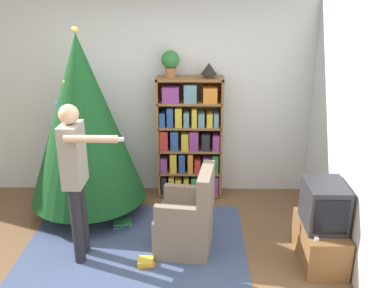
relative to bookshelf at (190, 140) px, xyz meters
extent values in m
plane|color=brown|center=(-0.53, -1.77, -0.78)|extent=(14.00, 14.00, 0.00)
cube|color=silver|center=(-0.53, 0.22, 0.52)|extent=(8.00, 0.10, 2.60)
cube|color=silver|center=(1.62, -1.77, 0.52)|extent=(0.10, 8.00, 2.60)
cube|color=#3D4C70|center=(-0.56, -1.35, -0.77)|extent=(2.36, 2.02, 0.01)
cube|color=brown|center=(-0.40, 0.01, 0.02)|extent=(0.03, 0.29, 1.59)
cube|color=brown|center=(0.41, 0.01, 0.02)|extent=(0.03, 0.29, 1.59)
cube|color=brown|center=(0.00, 0.01, 0.80)|extent=(0.83, 0.29, 0.03)
cube|color=brown|center=(0.00, 0.15, 0.02)|extent=(0.83, 0.01, 1.59)
cube|color=brown|center=(0.00, 0.01, -0.75)|extent=(0.80, 0.29, 0.03)
cube|color=#232328|center=(-0.33, -0.03, -0.61)|extent=(0.07, 0.20, 0.24)
cube|color=gold|center=(-0.24, -0.02, -0.61)|extent=(0.07, 0.24, 0.24)
cube|color=gold|center=(-0.15, -0.03, -0.63)|extent=(0.08, 0.21, 0.21)
cube|color=gold|center=(-0.04, -0.03, -0.62)|extent=(0.07, 0.21, 0.22)
cube|color=#2D7A42|center=(0.06, -0.01, -0.62)|extent=(0.07, 0.26, 0.23)
cube|color=#284C93|center=(0.15, -0.01, -0.63)|extent=(0.07, 0.25, 0.19)
cube|color=#5B899E|center=(0.25, -0.02, -0.63)|extent=(0.06, 0.24, 0.20)
cube|color=#843889|center=(0.34, -0.03, -0.61)|extent=(0.08, 0.21, 0.25)
cube|color=brown|center=(0.00, 0.01, -0.44)|extent=(0.80, 0.29, 0.03)
cube|color=#843889|center=(-0.33, -0.01, -0.32)|extent=(0.09, 0.24, 0.19)
cube|color=gold|center=(-0.21, -0.03, -0.29)|extent=(0.09, 0.20, 0.26)
cube|color=#284C93|center=(-0.10, -0.01, -0.29)|extent=(0.08, 0.24, 0.25)
cube|color=orange|center=(0.01, -0.01, -0.29)|extent=(0.07, 0.25, 0.26)
cube|color=#B22D28|center=(0.10, -0.03, -0.33)|extent=(0.08, 0.22, 0.18)
cube|color=#843889|center=(0.23, -0.02, -0.32)|extent=(0.10, 0.24, 0.20)
cube|color=#2D7A42|center=(0.33, -0.03, -0.30)|extent=(0.08, 0.20, 0.23)
cube|color=brown|center=(0.00, 0.01, -0.12)|extent=(0.80, 0.29, 0.03)
cube|color=#B22D28|center=(-0.32, -0.03, 0.02)|extent=(0.10, 0.22, 0.26)
cube|color=#284C93|center=(-0.19, -0.01, 0.02)|extent=(0.10, 0.24, 0.25)
cube|color=gold|center=(-0.06, -0.02, 0.00)|extent=(0.09, 0.23, 0.22)
cube|color=#843889|center=(0.06, -0.02, 0.02)|extent=(0.11, 0.23, 0.25)
cube|color=#232328|center=(0.21, 0.00, 0.00)|extent=(0.10, 0.28, 0.21)
cube|color=#843889|center=(0.34, -0.01, -0.01)|extent=(0.08, 0.25, 0.20)
cube|color=brown|center=(0.00, 0.01, 0.19)|extent=(0.80, 0.29, 0.03)
cube|color=#284C93|center=(-0.34, -0.01, 0.29)|extent=(0.07, 0.26, 0.17)
cube|color=#284C93|center=(-0.24, -0.02, 0.32)|extent=(0.08, 0.23, 0.24)
cube|color=gold|center=(-0.13, -0.03, 0.32)|extent=(0.08, 0.22, 0.24)
cube|color=#5B899E|center=(-0.04, -0.02, 0.30)|extent=(0.07, 0.24, 0.19)
cube|color=gold|center=(0.06, -0.02, 0.32)|extent=(0.07, 0.24, 0.23)
cube|color=#5B899E|center=(0.15, 0.00, 0.29)|extent=(0.08, 0.27, 0.17)
cube|color=gold|center=(0.25, -0.03, 0.29)|extent=(0.07, 0.22, 0.17)
cube|color=#5B899E|center=(0.33, 0.00, 0.29)|extent=(0.06, 0.27, 0.17)
cube|color=brown|center=(0.00, 0.01, 0.50)|extent=(0.80, 0.29, 0.03)
cube|color=#843889|center=(-0.23, -0.02, 0.61)|extent=(0.20, 0.23, 0.19)
cube|color=#5B899E|center=(0.01, -0.03, 0.63)|extent=(0.16, 0.21, 0.23)
cube|color=orange|center=(0.26, -0.01, 0.61)|extent=(0.17, 0.26, 0.19)
cube|color=brown|center=(1.34, -1.46, -0.57)|extent=(0.41, 0.74, 0.40)
cube|color=#28282D|center=(1.34, -1.46, -0.14)|extent=(0.38, 0.48, 0.45)
cube|color=black|center=(1.34, -1.71, -0.14)|extent=(0.31, 0.01, 0.35)
cube|color=white|center=(1.22, -1.69, -0.36)|extent=(0.04, 0.12, 0.02)
cylinder|color=#4C3323|center=(-1.22, -0.50, -0.73)|extent=(0.36, 0.36, 0.10)
cylinder|color=brown|center=(-1.22, -0.50, -0.62)|extent=(0.08, 0.08, 0.12)
cone|color=#14471E|center=(-1.22, -0.50, 0.42)|extent=(1.36, 1.36, 1.95)
sphere|color=gold|center=(-1.35, -0.60, 0.88)|extent=(0.04, 0.04, 0.04)
sphere|color=#335BB2|center=(-1.47, -0.53, 0.61)|extent=(0.07, 0.07, 0.07)
sphere|color=silver|center=(-1.50, -0.98, -0.31)|extent=(0.05, 0.05, 0.05)
sphere|color=#335BB2|center=(-1.50, -0.97, -0.26)|extent=(0.05, 0.05, 0.05)
sphere|color=gold|center=(-1.36, -0.26, 0.57)|extent=(0.06, 0.06, 0.06)
sphere|color=#335BB2|center=(-1.16, -0.33, 0.86)|extent=(0.05, 0.05, 0.05)
sphere|color=#335BB2|center=(-0.99, -0.29, 0.48)|extent=(0.05, 0.05, 0.05)
sphere|color=#E5CC4C|center=(-1.22, -0.50, 1.43)|extent=(0.07, 0.07, 0.07)
cube|color=#7A6B5B|center=(-0.04, -1.27, -0.57)|extent=(0.63, 0.63, 0.42)
cube|color=#7A6B5B|center=(0.19, -1.30, -0.11)|extent=(0.20, 0.57, 0.50)
cube|color=#7A6B5B|center=(0.00, -1.03, -0.26)|extent=(0.51, 0.15, 0.20)
cube|color=#7A6B5B|center=(-0.07, -1.51, -0.26)|extent=(0.51, 0.15, 0.20)
cylinder|color=#232328|center=(-1.08, -1.34, -0.37)|extent=(0.11, 0.11, 0.82)
cylinder|color=#232328|center=(-1.08, -1.52, -0.37)|extent=(0.11, 0.11, 0.82)
cube|color=gray|center=(-1.08, -1.43, 0.35)|extent=(0.18, 0.32, 0.62)
cylinder|color=#DBAD89|center=(-1.08, -1.23, 0.32)|extent=(0.07, 0.07, 0.49)
cylinder|color=#DBAD89|center=(-0.84, -1.63, 0.59)|extent=(0.48, 0.08, 0.07)
cube|color=white|center=(-0.60, -1.64, 0.59)|extent=(0.11, 0.04, 0.03)
sphere|color=#DBAD89|center=(-1.08, -1.43, 0.76)|extent=(0.19, 0.19, 0.19)
cylinder|color=#935B38|center=(-0.23, 0.01, 0.87)|extent=(0.14, 0.14, 0.12)
sphere|color=#2D7033|center=(-0.23, 0.01, 1.03)|extent=(0.22, 0.22, 0.22)
cylinder|color=#473828|center=(0.24, 0.01, 0.83)|extent=(0.12, 0.12, 0.04)
cone|color=black|center=(0.24, 0.01, 0.92)|extent=(0.20, 0.20, 0.14)
cube|color=#5B899E|center=(-0.77, -0.85, -0.77)|extent=(0.23, 0.15, 0.02)
cube|color=#284C93|center=(-0.77, -0.84, -0.74)|extent=(0.21, 0.17, 0.02)
cube|color=#2D7A42|center=(-0.77, -0.84, -0.72)|extent=(0.22, 0.18, 0.02)
cube|color=orange|center=(-0.41, -1.57, -0.76)|extent=(0.20, 0.19, 0.03)
cube|color=gold|center=(-0.41, -1.58, -0.73)|extent=(0.15, 0.15, 0.03)
camera|label=1|loc=(0.10, -5.19, 1.85)|focal=40.00mm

